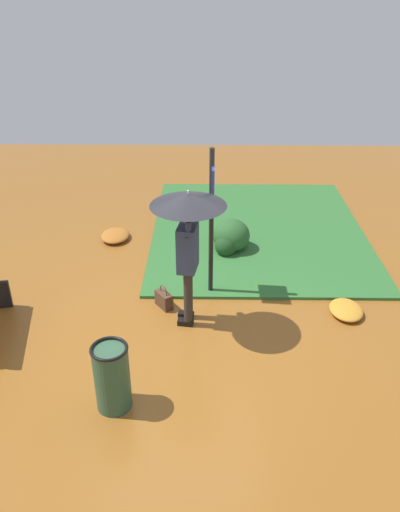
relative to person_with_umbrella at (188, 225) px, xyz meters
The scene contains 9 objects.
ground_plane 1.57m from the person_with_umbrella, 34.67° to the right, with size 18.00×18.00×0.00m, color brown.
grass_verge 3.61m from the person_with_umbrella, 157.99° to the left, with size 4.80×4.00×0.05m.
person_with_umbrella is the anchor object (origin of this frame).
info_sign_post 0.90m from the person_with_umbrella, 159.33° to the left, with size 0.44×0.07×2.30m.
handbag 1.54m from the person_with_umbrella, 138.12° to the right, with size 0.32×0.29×0.37m.
trash_bin 2.08m from the person_with_umbrella, 27.24° to the right, with size 0.42×0.42×0.83m.
shrub_cluster 2.62m from the person_with_umbrella, 163.30° to the left, with size 0.72×0.66×0.59m.
leaf_pile_near_person 2.73m from the person_with_umbrella, 97.27° to the left, with size 0.59×0.48×0.13m.
leaf_pile_by_bench 3.37m from the person_with_umbrella, 150.97° to the right, with size 0.66×0.52×0.14m.
Camera 1 is at (5.57, 0.37, 4.27)m, focal length 35.38 mm.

